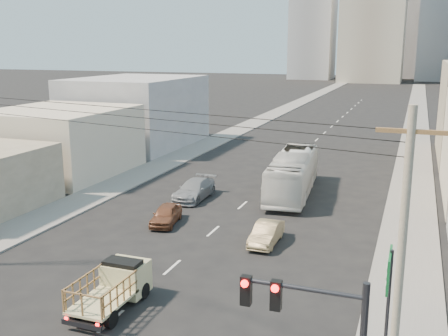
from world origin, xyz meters
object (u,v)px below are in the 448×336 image
Objects in this scene: flatbed_pickup at (113,284)px; sedan_tan at (266,233)px; sedan_grey at (194,190)px; sedan_brown at (166,215)px; city_bus at (293,173)px; green_sign at (388,285)px; utility_pole at (399,277)px.

flatbed_pickup is 10.85m from sedan_tan.
flatbed_pickup is 17.50m from sedan_grey.
sedan_brown is (-2.90, 11.10, -0.46)m from flatbed_pickup.
city_bus is 11.37m from sedan_tan.
city_bus is 24.46m from green_sign.
flatbed_pickup is 12.13m from green_sign.
sedan_tan is 0.39× the size of utility_pole.
green_sign is (14.62, -12.76, 3.10)m from sedan_brown.
sedan_grey is (-3.48, 17.14, -0.36)m from flatbed_pickup.
utility_pole is at bearing -61.67° from sedan_tan.
sedan_tan is at bearing -42.18° from sedan_grey.
green_sign is (11.72, -1.66, 2.65)m from flatbed_pickup.
green_sign is 2.91m from utility_pole.
city_bus reaches higher than flatbed_pickup.
city_bus is at bearing 48.09° from sedan_brown.
city_bus reaches higher than sedan_brown.
sedan_tan is 0.76× the size of sedan_grey.
flatbed_pickup is at bearing -103.91° from city_bus.
sedan_tan is 0.77× the size of green_sign.
utility_pole is at bearing -55.92° from sedan_brown.
utility_pole is (8.74, -25.38, 3.52)m from city_bus.
flatbed_pickup reaches higher than sedan_brown.
utility_pole is (12.06, -4.16, 4.09)m from flatbed_pickup.
sedan_brown is 0.37× the size of utility_pole.
sedan_brown is 6.07m from sedan_grey.
sedan_grey is at bearing 128.94° from green_sign.
sedan_brown is 19.65m from green_sign.
green_sign reaches higher than flatbed_pickup.
sedan_brown reaches higher than sedan_tan.
flatbed_pickup is 13.39m from utility_pole.
green_sign is 0.50× the size of utility_pole.
sedan_brown is at bearing -126.60° from city_bus.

